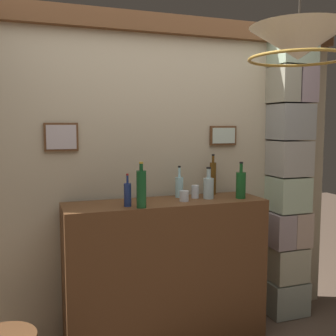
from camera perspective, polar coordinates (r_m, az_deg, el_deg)
panelled_rear_partition at (r=3.17m, az=-2.03°, el=0.18°), size 3.24×0.15×2.50m
stone_pillar at (r=3.57m, az=16.61°, el=-1.21°), size 0.35×0.33×2.43m
bar_shelf_unit at (r=3.08m, az=-0.32°, el=-14.87°), size 1.48×0.42×1.10m
liquor_bottle_brandy at (r=3.07m, az=1.63°, el=-2.65°), size 0.06×0.06×0.24m
liquor_bottle_port at (r=3.08m, az=10.38°, el=-2.33°), size 0.07×0.07×0.28m
liquor_bottle_mezcal at (r=3.04m, az=5.82°, el=-2.72°), size 0.08×0.08×0.24m
liquor_bottle_whiskey at (r=2.74m, az=-5.80°, el=-3.75°), size 0.05×0.05×0.23m
liquor_bottle_tequila at (r=2.68m, az=-3.83°, el=-2.94°), size 0.07×0.07×0.31m
liquor_bottle_bourbon at (r=3.22m, az=6.44°, el=-1.37°), size 0.05×0.05×0.32m
glass_tumbler_rocks at (r=3.05m, az=3.91°, el=-3.40°), size 0.06×0.06×0.10m
glass_tumbler_highball at (r=2.92m, az=2.32°, el=-4.02°), size 0.07×0.07×0.08m
pendant_lamp at (r=2.21m, az=18.16°, el=16.43°), size 0.51×0.51×0.43m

